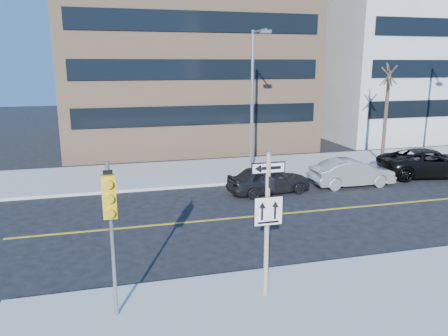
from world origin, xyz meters
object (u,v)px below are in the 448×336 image
object	(u,v)px
traffic_signal	(110,209)
parked_car_c	(431,163)
parked_car_b	(352,173)
street_tree_west	(389,78)
parked_car_a	(269,179)
streetlight_a	(253,93)
sign_pole	(267,216)

from	to	relation	value
traffic_signal	parked_car_c	xyz separation A→B (m)	(17.84, 10.55, -2.23)
parked_car_c	parked_car_b	bearing A→B (deg)	107.81
traffic_signal	street_tree_west	size ratio (longest dim) A/B	0.63
traffic_signal	parked_car_a	distance (m)	12.62
streetlight_a	parked_car_c	bearing A→B (deg)	-16.26
parked_car_a	street_tree_west	distance (m)	11.32
sign_pole	parked_car_b	bearing A→B (deg)	49.24
traffic_signal	parked_car_b	xyz separation A→B (m)	(12.41, 9.91, -2.30)
parked_car_a	parked_car_b	size ratio (longest dim) A/B	0.95
traffic_signal	street_tree_west	world-z (taller)	street_tree_west
sign_pole	street_tree_west	xyz separation A→B (m)	(13.00, 13.81, 3.09)
traffic_signal	street_tree_west	xyz separation A→B (m)	(17.00, 13.96, 2.50)
parked_car_a	parked_car_b	distance (m)	4.77
parked_car_b	streetlight_a	bearing A→B (deg)	52.28
streetlight_a	street_tree_west	distance (m)	9.05
traffic_signal	streetlight_a	distance (m)	15.72
street_tree_west	parked_car_c	bearing A→B (deg)	-76.14
traffic_signal	sign_pole	bearing A→B (deg)	2.11
parked_car_b	streetlight_a	size ratio (longest dim) A/B	0.55
parked_car_a	parked_car_b	world-z (taller)	parked_car_b
traffic_signal	parked_car_a	xyz separation A→B (m)	(7.65, 9.77, -2.32)
streetlight_a	traffic_signal	bearing A→B (deg)	-120.80
traffic_signal	parked_car_b	distance (m)	16.05
parked_car_a	street_tree_west	xyz separation A→B (m)	(9.35, 4.19, 4.81)
parked_car_c	street_tree_west	size ratio (longest dim) A/B	0.90
parked_car_a	parked_car_b	bearing A→B (deg)	-94.29
traffic_signal	parked_car_b	size ratio (longest dim) A/B	0.91
sign_pole	parked_car_a	size ratio (longest dim) A/B	0.97
parked_car_a	streetlight_a	size ratio (longest dim) A/B	0.52
streetlight_a	street_tree_west	world-z (taller)	streetlight_a
sign_pole	traffic_signal	distance (m)	4.05
traffic_signal	parked_car_a	size ratio (longest dim) A/B	0.95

